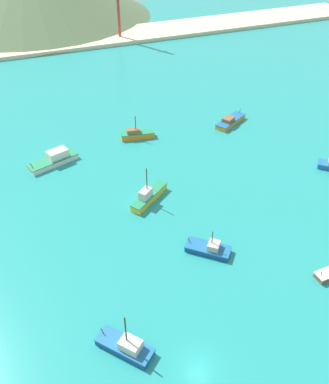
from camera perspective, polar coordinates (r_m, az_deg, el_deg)
name	(u,v)px	position (r m, az deg, el deg)	size (l,w,h in m)	color
ground	(125,218)	(73.54, -5.37, -3.47)	(260.00, 280.00, 0.50)	teal
fishing_boat_1	(54,159)	(88.70, -14.69, 4.32)	(10.79, 6.32, 2.67)	silver
fishing_boat_2	(209,248)	(66.83, 6.03, -7.60)	(7.09, 6.72, 4.40)	#14478C
fishing_boat_3	(230,121)	(101.44, 8.87, 9.45)	(9.25, 6.92, 2.28)	orange
fishing_boat_4	(126,346)	(55.87, -5.21, -20.04)	(6.80, 7.40, 6.75)	#14478C
fishing_boat_6	(149,196)	(75.87, -2.17, -0.57)	(8.56, 7.09, 7.27)	gold
fishing_boat_9	(137,134)	(94.67, -3.76, 7.78)	(7.66, 3.17, 5.37)	orange
beach_strip	(42,45)	(155.61, -16.23, 18.55)	(247.00, 17.99, 1.20)	beige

